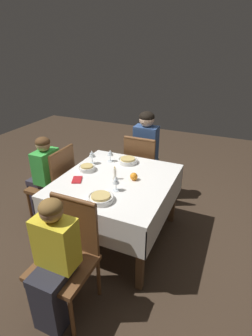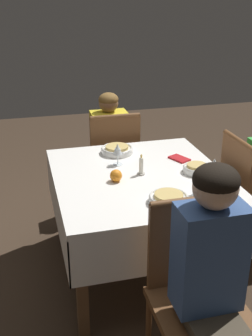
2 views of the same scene
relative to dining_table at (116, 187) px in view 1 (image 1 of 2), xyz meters
The scene contains 17 objects.
ground_plane 0.63m from the dining_table, ahead, with size 8.00×8.00×0.00m, color #3D2D21.
dining_table is the anchor object (origin of this frame).
chair_east 0.86m from the dining_table, ahead, with size 0.44×0.44×0.92m.
chair_north 0.80m from the dining_table, 88.01° to the left, with size 0.44×0.44×0.92m.
chair_west 0.86m from the dining_table, behind, with size 0.44×0.44×0.92m.
person_adult_denim 1.01m from the dining_table, ahead, with size 0.34×0.30×1.18m.
person_child_green 0.96m from the dining_table, 88.37° to the left, with size 0.30×0.33×1.03m.
person_child_yellow 1.02m from the dining_table, behind, with size 0.33×0.30×1.04m.
bowl_east 0.42m from the dining_table, ahead, with size 0.22×0.22×0.06m.
wine_glass_east 0.47m from the dining_table, 34.38° to the left, with size 0.07×0.07×0.14m.
bowl_north 0.39m from the dining_table, 81.97° to the left, with size 0.18×0.18×0.06m.
wine_glass_north 0.50m from the dining_table, 61.38° to the left, with size 0.08×0.08×0.16m.
bowl_west 0.43m from the dining_table, behind, with size 0.23×0.23×0.06m.
wine_glass_west 0.30m from the dining_table, 154.21° to the right, with size 0.07×0.07×0.15m.
candle_centerpiece 0.15m from the dining_table, 123.88° to the left, with size 0.05×0.05×0.14m.
orange_fruit 0.22m from the dining_table, 72.70° to the right, with size 0.08×0.08×0.08m, color orange.
napkin_red_folded 0.40m from the dining_table, 118.54° to the left, with size 0.16×0.14×0.01m.
Camera 1 is at (-2.06, -1.02, 1.96)m, focal length 28.00 mm.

